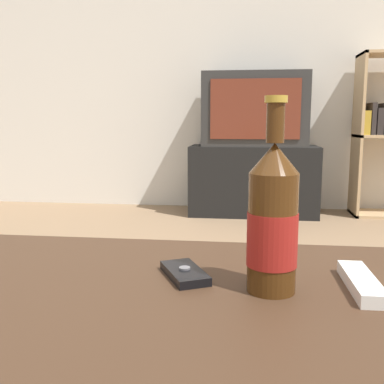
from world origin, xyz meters
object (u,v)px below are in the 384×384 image
(tv_stand, at_px, (253,180))
(cell_phone, at_px, (185,273))
(remote_control, at_px, (361,283))
(beer_bottle, at_px, (273,221))
(television, at_px, (255,110))

(tv_stand, distance_m, cell_phone, 2.66)
(cell_phone, xyz_separation_m, remote_control, (0.27, -0.02, 0.00))
(tv_stand, xyz_separation_m, beer_bottle, (-0.00, -2.69, 0.29))
(beer_bottle, bearing_deg, cell_phone, 163.10)
(tv_stand, xyz_separation_m, cell_phone, (-0.14, -2.64, 0.19))
(television, distance_m, cell_phone, 2.66)
(remote_control, bearing_deg, tv_stand, 92.19)
(beer_bottle, height_order, cell_phone, beer_bottle)
(television, bearing_deg, cell_phone, -93.05)
(television, distance_m, remote_control, 2.68)
(cell_phone, distance_m, remote_control, 0.27)
(tv_stand, relative_size, beer_bottle, 3.22)
(tv_stand, bearing_deg, cell_phone, -93.05)
(television, height_order, cell_phone, television)
(tv_stand, distance_m, television, 0.52)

